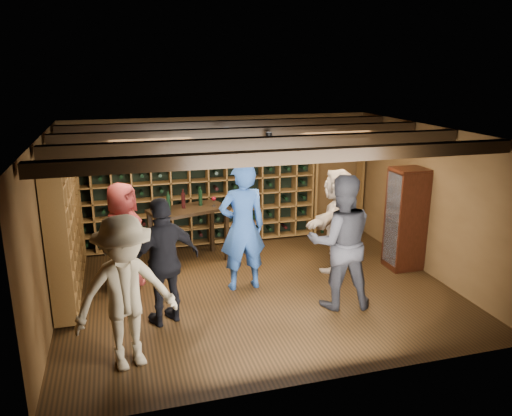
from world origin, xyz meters
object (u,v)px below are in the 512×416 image
object	(u,v)px
guest_woman_black	(165,262)
guest_red_floral	(124,236)
man_grey_suit	(340,242)
guest_khaki	(125,293)
tasting_table	(188,216)
man_blue_shirt	(242,227)
guest_beige	(337,219)
display_cabinet	(405,221)

from	to	relation	value
guest_woman_black	guest_red_floral	bearing A→B (deg)	-91.41
man_grey_suit	guest_khaki	distance (m)	3.12
guest_khaki	tasting_table	xyz separation A→B (m)	(1.15, 3.02, -0.05)
guest_woman_black	man_blue_shirt	bearing A→B (deg)	-170.99
man_grey_suit	guest_beige	distance (m)	1.43
guest_red_floral	tasting_table	bearing A→B (deg)	-25.58
display_cabinet	guest_woman_black	xyz separation A→B (m)	(-4.20, -0.84, 0.04)
guest_red_floral	guest_khaki	xyz separation A→B (m)	(-0.03, -2.22, 0.06)
man_grey_suit	guest_woman_black	bearing A→B (deg)	6.65
guest_khaki	man_grey_suit	bearing A→B (deg)	-1.48
man_grey_suit	guest_beige	world-z (taller)	man_grey_suit
guest_khaki	tasting_table	bearing A→B (deg)	53.63
man_grey_suit	tasting_table	distance (m)	2.94
guest_beige	display_cabinet	bearing A→B (deg)	119.54
guest_beige	man_blue_shirt	bearing A→B (deg)	-35.27
man_blue_shirt	guest_beige	size ratio (longest dim) A/B	1.14
guest_woman_black	tasting_table	world-z (taller)	guest_woman_black
guest_beige	tasting_table	distance (m)	2.60
display_cabinet	guest_woman_black	bearing A→B (deg)	-168.67
guest_woman_black	tasting_table	xyz separation A→B (m)	(0.62, 2.09, -0.01)
display_cabinet	man_blue_shirt	size ratio (longest dim) A/B	0.86
man_grey_suit	guest_red_floral	bearing A→B (deg)	-15.34
guest_khaki	display_cabinet	bearing A→B (deg)	5.11
man_grey_suit	display_cabinet	bearing A→B (deg)	-138.30
guest_red_floral	guest_khaki	bearing A→B (deg)	-151.49
tasting_table	man_grey_suit	bearing A→B (deg)	-67.97
man_grey_suit	guest_woman_black	world-z (taller)	man_grey_suit
man_blue_shirt	tasting_table	size ratio (longest dim) A/B	1.36
guest_khaki	tasting_table	world-z (taller)	guest_khaki
display_cabinet	guest_red_floral	size ratio (longest dim) A/B	1.01
guest_red_floral	guest_beige	bearing A→B (deg)	-63.27
man_grey_suit	guest_red_floral	distance (m)	3.35
guest_red_floral	guest_woman_black	size ratio (longest dim) A/B	0.97
display_cabinet	tasting_table	distance (m)	3.79
guest_red_floral	tasting_table	xyz separation A→B (m)	(1.13, 0.79, 0.02)
man_blue_shirt	guest_woman_black	size ratio (longest dim) A/B	1.14
man_blue_shirt	man_grey_suit	world-z (taller)	man_blue_shirt
guest_khaki	tasting_table	distance (m)	3.23
man_blue_shirt	man_grey_suit	size ratio (longest dim) A/B	1.02
display_cabinet	guest_red_floral	xyz separation A→B (m)	(-4.71, 0.45, 0.01)
guest_woman_black	guest_khaki	distance (m)	1.08
display_cabinet	man_blue_shirt	xyz separation A→B (m)	(-2.91, -0.04, 0.16)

